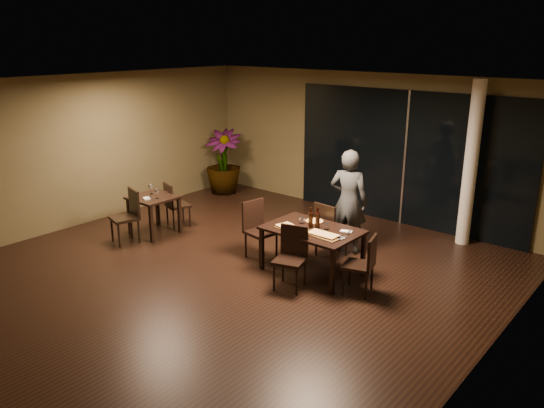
% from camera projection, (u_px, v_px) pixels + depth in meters
% --- Properties ---
extents(ground, '(8.00, 8.00, 0.00)m').
position_uv_depth(ground, '(233.00, 271.00, 8.70)').
color(ground, black).
rests_on(ground, ground).
extents(wall_back, '(8.00, 0.10, 3.00)m').
position_uv_depth(wall_back, '(365.00, 144.00, 11.21)').
color(wall_back, brown).
rests_on(wall_back, ground).
extents(wall_left, '(0.10, 8.00, 3.00)m').
position_uv_depth(wall_left, '(88.00, 149.00, 10.73)').
color(wall_left, brown).
rests_on(wall_left, ground).
extents(wall_right, '(0.10, 8.00, 3.00)m').
position_uv_depth(wall_right, '(499.00, 245.00, 5.77)').
color(wall_right, brown).
rests_on(wall_right, ground).
extents(ceiling, '(8.00, 8.00, 0.04)m').
position_uv_depth(ceiling, '(229.00, 83.00, 7.79)').
color(ceiling, silver).
rests_on(ceiling, wall_back).
extents(window_panel, '(5.00, 0.06, 2.70)m').
position_uv_depth(window_panel, '(406.00, 159.00, 10.57)').
color(window_panel, black).
rests_on(window_panel, ground).
extents(column, '(0.24, 0.24, 3.00)m').
position_uv_depth(column, '(471.00, 164.00, 9.45)').
color(column, white).
rests_on(column, ground).
extents(main_table, '(1.50, 1.00, 0.75)m').
position_uv_depth(main_table, '(312.00, 233.00, 8.47)').
color(main_table, black).
rests_on(main_table, ground).
extents(side_table, '(0.80, 0.80, 0.75)m').
position_uv_depth(side_table, '(154.00, 203.00, 10.20)').
color(side_table, black).
rests_on(side_table, ground).
extents(chair_main_far, '(0.50, 0.50, 0.98)m').
position_uv_depth(chair_main_far, '(329.00, 227.00, 9.09)').
color(chair_main_far, black).
rests_on(chair_main_far, ground).
extents(chair_main_near, '(0.55, 0.55, 0.95)m').
position_uv_depth(chair_main_near, '(292.00, 254.00, 8.03)').
color(chair_main_near, black).
rests_on(chair_main_near, ground).
extents(chair_main_left, '(0.53, 0.53, 1.00)m').
position_uv_depth(chair_main_left, '(258.00, 226.00, 9.13)').
color(chair_main_left, black).
rests_on(chair_main_left, ground).
extents(chair_main_right, '(0.52, 0.52, 0.91)m').
position_uv_depth(chair_main_right, '(364.00, 262.00, 7.80)').
color(chair_main_right, black).
rests_on(chair_main_right, ground).
extents(chair_side_far, '(0.53, 0.53, 0.91)m').
position_uv_depth(chair_side_far, '(174.00, 202.00, 10.61)').
color(chair_side_far, black).
rests_on(chair_side_far, ground).
extents(chair_side_near, '(0.57, 0.57, 1.00)m').
position_uv_depth(chair_side_near, '(129.00, 213.00, 9.82)').
color(chair_side_near, black).
rests_on(chair_side_near, ground).
extents(diner, '(0.72, 0.57, 1.85)m').
position_uv_depth(diner, '(348.00, 202.00, 9.23)').
color(diner, '#2D2F32').
rests_on(diner, ground).
extents(potted_plant, '(1.13, 1.13, 1.55)m').
position_uv_depth(potted_plant, '(223.00, 162.00, 12.89)').
color(potted_plant, '#26511B').
rests_on(potted_plant, ground).
extents(pizza_board_left, '(0.53, 0.30, 0.01)m').
position_uv_depth(pizza_board_left, '(291.00, 229.00, 8.40)').
color(pizza_board_left, '#432C15').
rests_on(pizza_board_left, main_table).
extents(pizza_board_right, '(0.61, 0.35, 0.01)m').
position_uv_depth(pizza_board_right, '(323.00, 235.00, 8.13)').
color(pizza_board_right, '#4C3418').
rests_on(pizza_board_right, main_table).
extents(oblong_pizza_left, '(0.53, 0.35, 0.02)m').
position_uv_depth(oblong_pizza_left, '(291.00, 228.00, 8.40)').
color(oblong_pizza_left, maroon).
rests_on(oblong_pizza_left, pizza_board_left).
extents(oblong_pizza_right, '(0.46, 0.21, 0.02)m').
position_uv_depth(oblong_pizza_right, '(323.00, 234.00, 8.13)').
color(oblong_pizza_right, maroon).
rests_on(oblong_pizza_right, pizza_board_right).
extents(round_pizza, '(0.28, 0.28, 0.01)m').
position_uv_depth(round_pizza, '(314.00, 221.00, 8.76)').
color(round_pizza, '#B73414').
rests_on(round_pizza, main_table).
extents(bottle_a, '(0.07, 0.07, 0.34)m').
position_uv_depth(bottle_a, '(311.00, 218.00, 8.45)').
color(bottle_a, black).
rests_on(bottle_a, main_table).
extents(bottle_b, '(0.06, 0.06, 0.25)m').
position_uv_depth(bottle_b, '(317.00, 221.00, 8.41)').
color(bottle_b, black).
rests_on(bottle_b, main_table).
extents(bottle_c, '(0.07, 0.07, 0.33)m').
position_uv_depth(bottle_c, '(318.00, 217.00, 8.46)').
color(bottle_c, black).
rests_on(bottle_c, main_table).
extents(tumbler_left, '(0.08, 0.08, 0.10)m').
position_uv_depth(tumbler_left, '(302.00, 220.00, 8.68)').
color(tumbler_left, white).
rests_on(tumbler_left, main_table).
extents(tumbler_right, '(0.08, 0.08, 0.09)m').
position_uv_depth(tumbler_right, '(327.00, 226.00, 8.41)').
color(tumbler_right, white).
rests_on(tumbler_right, main_table).
extents(napkin_near, '(0.19, 0.12, 0.01)m').
position_uv_depth(napkin_near, '(339.00, 237.00, 8.05)').
color(napkin_near, silver).
rests_on(napkin_near, main_table).
extents(napkin_far, '(0.20, 0.15, 0.01)m').
position_uv_depth(napkin_far, '(346.00, 231.00, 8.30)').
color(napkin_far, white).
rests_on(napkin_far, main_table).
extents(wine_glass_a, '(0.09, 0.09, 0.20)m').
position_uv_depth(wine_glass_a, '(151.00, 189.00, 10.28)').
color(wine_glass_a, white).
rests_on(wine_glass_a, side_table).
extents(wine_glass_b, '(0.08, 0.08, 0.18)m').
position_uv_depth(wine_glass_b, '(157.00, 194.00, 10.02)').
color(wine_glass_b, white).
rests_on(wine_glass_b, side_table).
extents(side_napkin, '(0.21, 0.17, 0.01)m').
position_uv_depth(side_napkin, '(147.00, 198.00, 10.01)').
color(side_napkin, silver).
rests_on(side_napkin, side_table).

